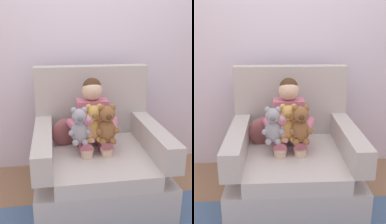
# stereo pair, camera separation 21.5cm
# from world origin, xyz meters

# --- Properties ---
(ground_plane) EXTENTS (8.00, 8.00, 0.00)m
(ground_plane) POSITION_xyz_m (0.00, 0.00, 0.00)
(ground_plane) COLOR #936D4C
(back_wall) EXTENTS (6.00, 0.10, 2.60)m
(back_wall) POSITION_xyz_m (0.00, 0.72, 1.30)
(back_wall) COLOR silver
(back_wall) RESTS_ON ground
(armchair) EXTENTS (1.03, 1.00, 1.08)m
(armchair) POSITION_xyz_m (0.00, 0.06, 0.33)
(armchair) COLOR #BCB7AD
(armchair) RESTS_ON ground
(seated_child) EXTENTS (0.45, 0.39, 0.82)m
(seated_child) POSITION_xyz_m (-0.03, 0.09, 0.65)
(seated_child) COLOR #C66B7F
(seated_child) RESTS_ON armchair
(plush_honey) EXTENTS (0.18, 0.15, 0.30)m
(plush_honey) POSITION_xyz_m (-0.05, -0.04, 0.69)
(plush_honey) COLOR gold
(plush_honey) RESTS_ON armchair
(plush_brown) EXTENTS (0.18, 0.15, 0.31)m
(plush_brown) POSITION_xyz_m (0.05, -0.09, 0.69)
(plush_brown) COLOR brown
(plush_brown) RESTS_ON armchair
(plush_pink) EXTENTS (0.15, 0.12, 0.25)m
(plush_pink) POSITION_xyz_m (-0.10, -0.05, 0.66)
(plush_pink) COLOR #EAA8BC
(plush_pink) RESTS_ON armchair
(plush_grey) EXTENTS (0.17, 0.14, 0.29)m
(plush_grey) POSITION_xyz_m (-0.16, -0.08, 0.68)
(plush_grey) COLOR #9E9EA3
(plush_grey) RESTS_ON armchair
(throw_pillow) EXTENTS (0.28, 0.19, 0.26)m
(throw_pillow) POSITION_xyz_m (-0.26, 0.19, 0.54)
(throw_pillow) COLOR #8C4C4C
(throw_pillow) RESTS_ON armchair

